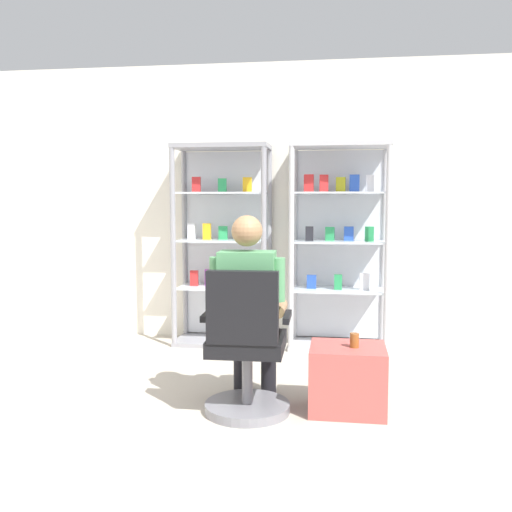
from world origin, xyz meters
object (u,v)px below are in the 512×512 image
object	(u,v)px
display_cabinet_right	(339,245)
display_cabinet_left	(224,244)
storage_crate	(347,378)
seated_shopkeeper	(249,302)
office_chair	(246,355)
tea_glass	(354,340)

from	to	relation	value
display_cabinet_right	display_cabinet_left	bearing A→B (deg)	179.97
display_cabinet_left	storage_crate	distance (m)	2.17
seated_shopkeeper	office_chair	bearing A→B (deg)	-88.59
tea_glass	display_cabinet_right	bearing A→B (deg)	93.76
storage_crate	tea_glass	xyz separation A→B (m)	(0.04, -0.02, 0.26)
display_cabinet_left	tea_glass	world-z (taller)	display_cabinet_left
tea_glass	office_chair	bearing A→B (deg)	-166.89
office_chair	seated_shopkeeper	world-z (taller)	seated_shopkeeper
display_cabinet_left	office_chair	distance (m)	2.00
seated_shopkeeper	tea_glass	size ratio (longest dim) A/B	13.84
display_cabinet_right	office_chair	xyz separation A→B (m)	(-0.58, -1.85, -0.57)
display_cabinet_left	storage_crate	world-z (taller)	display_cabinet_left
display_cabinet_left	seated_shopkeeper	xyz separation A→B (m)	(0.52, -1.68, -0.25)
display_cabinet_right	office_chair	size ratio (longest dim) A/B	1.98
display_cabinet_left	seated_shopkeeper	distance (m)	1.78
display_cabinet_right	office_chair	world-z (taller)	display_cabinet_right
seated_shopkeeper	storage_crate	world-z (taller)	seated_shopkeeper
display_cabinet_right	storage_crate	distance (m)	1.83
display_cabinet_right	tea_glass	distance (m)	1.76
display_cabinet_left	office_chair	size ratio (longest dim) A/B	1.98
display_cabinet_left	tea_glass	distance (m)	2.13
display_cabinet_left	storage_crate	size ratio (longest dim) A/B	3.87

